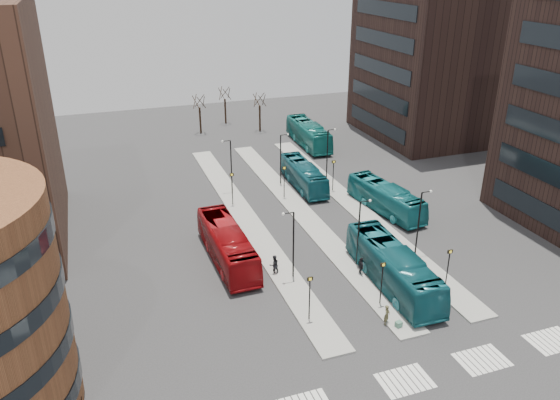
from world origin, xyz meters
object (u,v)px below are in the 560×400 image
object	(u,v)px
commuter_a	(274,265)
teal_bus_a	(393,267)
red_bus	(227,244)
traveller	(387,315)
commuter_b	(361,266)
teal_bus_d	(308,134)
commuter_c	(381,268)
teal_bus_b	(303,175)
suitcase	(399,325)
teal_bus_c	(386,198)

from	to	relation	value
commuter_a	teal_bus_a	bearing A→B (deg)	143.86
red_bus	traveller	world-z (taller)	red_bus
red_bus	traveller	bearing A→B (deg)	-56.97
commuter_a	commuter_b	world-z (taller)	commuter_a
teal_bus_d	commuter_a	distance (m)	35.57
commuter_c	commuter_a	bearing A→B (deg)	-79.09
teal_bus_b	teal_bus_d	world-z (taller)	teal_bus_d
red_bus	suitcase	bearing A→B (deg)	-56.82
red_bus	teal_bus_d	distance (m)	34.15
red_bus	teal_bus_c	distance (m)	19.10
teal_bus_a	commuter_b	size ratio (longest dim) A/B	7.37
teal_bus_a	teal_bus_d	distance (m)	37.37
teal_bus_c	commuter_c	xyz separation A→B (m)	(-6.91, -11.47, -0.76)
teal_bus_a	commuter_b	world-z (taller)	teal_bus_a
suitcase	commuter_a	distance (m)	11.93
teal_bus_a	teal_bus_b	size ratio (longest dim) A/B	1.18
teal_bus_a	teal_bus_d	world-z (taller)	teal_bus_a
teal_bus_c	commuter_a	world-z (taller)	teal_bus_c
suitcase	commuter_b	distance (m)	7.62
teal_bus_b	suitcase	bearing A→B (deg)	-95.59
red_bus	teal_bus_c	xyz separation A→B (m)	(18.55, 4.55, -0.14)
red_bus	teal_bus_c	size ratio (longest dim) A/B	1.09
suitcase	teal_bus_a	bearing A→B (deg)	52.05
teal_bus_a	traveller	distance (m)	5.53
teal_bus_c	commuter_a	bearing A→B (deg)	-160.28
teal_bus_c	commuter_a	size ratio (longest dim) A/B	6.08
red_bus	commuter_c	distance (m)	13.57
teal_bus_d	commuter_a	bearing A→B (deg)	-114.83
teal_bus_d	commuter_c	xyz separation A→B (m)	(-7.69, -35.06, -0.94)
teal_bus_b	commuter_a	xyz separation A→B (m)	(-9.61, -17.33, -0.57)
red_bus	traveller	xyz separation A→B (m)	(8.77, -12.98, -0.84)
teal_bus_d	commuter_a	size ratio (longest dim) A/B	6.81
red_bus	commuter_c	bearing A→B (deg)	-31.72
commuter_b	commuter_c	world-z (taller)	commuter_b
suitcase	teal_bus_c	distance (m)	20.52
suitcase	red_bus	xyz separation A→B (m)	(-9.34, 13.75, 1.36)
commuter_b	teal_bus_b	bearing A→B (deg)	0.15
commuter_c	suitcase	bearing A→B (deg)	14.06
suitcase	commuter_c	distance (m)	7.22
suitcase	red_bus	bearing A→B (deg)	111.38
commuter_c	traveller	bearing A→B (deg)	7.29
commuter_c	teal_bus_c	bearing A→B (deg)	-178.40
teal_bus_c	commuter_c	size ratio (longest dim) A/B	7.20
teal_bus_a	traveller	size ratio (longest dim) A/B	7.68
suitcase	traveller	world-z (taller)	traveller
commuter_c	commuter_b	bearing A→B (deg)	-83.20
teal_bus_a	teal_bus_d	size ratio (longest dim) A/B	1.02
red_bus	commuter_c	xyz separation A→B (m)	(11.64, -6.91, -0.89)
red_bus	teal_bus_a	size ratio (longest dim) A/B	0.95
teal_bus_d	teal_bus_a	bearing A→B (deg)	-99.44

